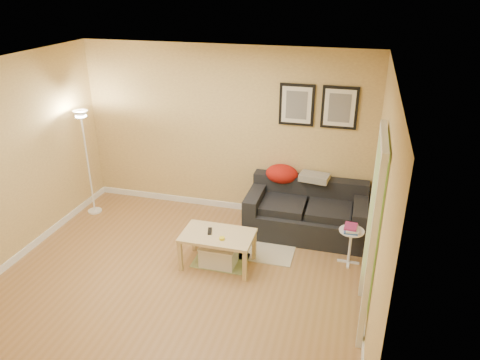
{
  "coord_description": "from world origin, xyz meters",
  "views": [
    {
      "loc": [
        1.95,
        -4.31,
        3.44
      ],
      "look_at": [
        0.55,
        0.85,
        1.05
      ],
      "focal_mm": 33.82,
      "sensor_mm": 36.0,
      "label": 1
    }
  ],
  "objects": [
    {
      "name": "tape_roll",
      "position": [
        0.47,
        0.3,
        0.48
      ],
      "size": [
        0.07,
        0.07,
        0.03
      ],
      "primitive_type": "cylinder",
      "color": "yellow",
      "rests_on": "coffee_table"
    },
    {
      "name": "baseboard_right",
      "position": [
        2.24,
        0.0,
        0.05
      ],
      "size": [
        0.02,
        4.0,
        0.1
      ],
      "primitive_type": "cube",
      "color": "white",
      "rests_on": "ground"
    },
    {
      "name": "remote_control",
      "position": [
        0.26,
        0.44,
        0.47
      ],
      "size": [
        0.09,
        0.17,
        0.02
      ],
      "primitive_type": "cube",
      "rotation": [
        0.0,
        0.0,
        0.28
      ],
      "color": "black",
      "rests_on": "coffee_table"
    },
    {
      "name": "wall_right",
      "position": [
        2.25,
        0.0,
        1.3
      ],
      "size": [
        0.0,
        4.0,
        4.0
      ],
      "primitive_type": "plane",
      "rotation": [
        1.57,
        0.0,
        -1.57
      ],
      "color": "#DCBC71",
      "rests_on": "ground"
    },
    {
      "name": "framed_print_right",
      "position": [
        1.68,
        1.98,
        1.8
      ],
      "size": [
        0.5,
        0.04,
        0.6
      ],
      "primitive_type": null,
      "color": "black",
      "rests_on": "wall_back"
    },
    {
      "name": "wall_back",
      "position": [
        0.0,
        2.0,
        1.3
      ],
      "size": [
        4.5,
        0.0,
        4.5
      ],
      "primitive_type": "plane",
      "rotation": [
        1.57,
        0.0,
        0.0
      ],
      "color": "#DCBC71",
      "rests_on": "ground"
    },
    {
      "name": "plaid_throw",
      "position": [
        1.42,
        1.81,
        0.78
      ],
      "size": [
        0.45,
        0.32,
        0.1
      ],
      "primitive_type": null,
      "rotation": [
        0.0,
        0.0,
        -0.14
      ],
      "color": "tan",
      "rests_on": "sofa"
    },
    {
      "name": "sofa",
      "position": [
        1.36,
        1.53,
        0.38
      ],
      "size": [
        1.7,
        0.9,
        0.75
      ],
      "primitive_type": null,
      "color": "black",
      "rests_on": "ground"
    },
    {
      "name": "doorway",
      "position": [
        2.2,
        -0.15,
        1.02
      ],
      "size": [
        0.12,
        1.01,
        2.13
      ],
      "primitive_type": null,
      "color": "white",
      "rests_on": "ground"
    },
    {
      "name": "book_stack",
      "position": [
        2.01,
        0.89,
        0.53
      ],
      "size": [
        0.2,
        0.25,
        0.07
      ],
      "primitive_type": null,
      "rotation": [
        0.0,
        0.0,
        -0.12
      ],
      "color": "#33579A",
      "rests_on": "side_table"
    },
    {
      "name": "red_throw",
      "position": [
        0.93,
        1.84,
        0.77
      ],
      "size": [
        0.48,
        0.36,
        0.28
      ],
      "primitive_type": null,
      "color": "red",
      "rests_on": "sofa"
    },
    {
      "name": "ceiling",
      "position": [
        0.0,
        0.0,
        2.6
      ],
      "size": [
        4.5,
        4.5,
        0.0
      ],
      "primitive_type": "plane",
      "rotation": [
        3.14,
        0.0,
        0.0
      ],
      "color": "white",
      "rests_on": "wall_back"
    },
    {
      "name": "coffee_table",
      "position": [
        0.37,
        0.41,
        0.23
      ],
      "size": [
        0.93,
        0.58,
        0.46
      ],
      "primitive_type": null,
      "rotation": [
        0.0,
        0.0,
        0.02
      ],
      "color": "tan",
      "rests_on": "ground"
    },
    {
      "name": "baseboard_back",
      "position": [
        0.0,
        1.99,
        0.05
      ],
      "size": [
        4.5,
        0.02,
        0.1
      ],
      "primitive_type": "cube",
      "color": "white",
      "rests_on": "ground"
    },
    {
      "name": "storage_bin",
      "position": [
        0.38,
        0.42,
        0.14
      ],
      "size": [
        0.47,
        0.34,
        0.29
      ],
      "primitive_type": null,
      "color": "white",
      "rests_on": "ground"
    },
    {
      "name": "baseboard_left",
      "position": [
        -2.24,
        0.0,
        0.05
      ],
      "size": [
        0.02,
        4.0,
        0.1
      ],
      "primitive_type": "cube",
      "color": "white",
      "rests_on": "ground"
    },
    {
      "name": "wall_left",
      "position": [
        -2.25,
        0.0,
        1.3
      ],
      "size": [
        0.0,
        4.0,
        4.0
      ],
      "primitive_type": "plane",
      "rotation": [
        1.57,
        0.0,
        1.57
      ],
      "color": "#DCBC71",
      "rests_on": "ground"
    },
    {
      "name": "floor",
      "position": [
        0.0,
        0.0,
        0.0
      ],
      "size": [
        4.5,
        4.5,
        0.0
      ],
      "primitive_type": "plane",
      "color": "#9D7043",
      "rests_on": "ground"
    },
    {
      "name": "framed_print_left",
      "position": [
        1.08,
        1.98,
        1.8
      ],
      "size": [
        0.5,
        0.04,
        0.6
      ],
      "primitive_type": null,
      "color": "black",
      "rests_on": "wall_back"
    },
    {
      "name": "green_runner",
      "position": [
        0.38,
        0.5,
        0.01
      ],
      "size": [
        0.7,
        0.5,
        0.01
      ],
      "primitive_type": "cube",
      "color": "#668C4C",
      "rests_on": "ground"
    },
    {
      "name": "wall_front",
      "position": [
        0.0,
        -2.0,
        1.3
      ],
      "size": [
        4.5,
        0.0,
        4.5
      ],
      "primitive_type": "plane",
      "rotation": [
        -1.57,
        0.0,
        0.0
      ],
      "color": "#DCBC71",
      "rests_on": "ground"
    },
    {
      "name": "area_rug",
      "position": [
        0.67,
        1.01,
        0.01
      ],
      "size": [
        1.25,
        0.85,
        0.01
      ],
      "primitive_type": "cube",
      "color": "#C3B79B",
      "rests_on": "ground"
    },
    {
      "name": "floor_lamp",
      "position": [
        -2.0,
        1.3,
        0.79
      ],
      "size": [
        0.22,
        0.22,
        1.68
      ],
      "primitive_type": null,
      "color": "white",
      "rests_on": "ground"
    },
    {
      "name": "side_table",
      "position": [
        2.02,
        0.91,
        0.25
      ],
      "size": [
        0.32,
        0.32,
        0.49
      ],
      "primitive_type": null,
      "color": "white",
      "rests_on": "ground"
    }
  ]
}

